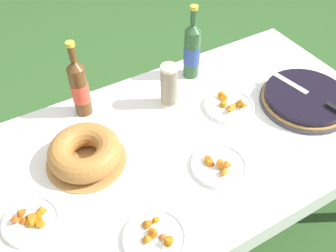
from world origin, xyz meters
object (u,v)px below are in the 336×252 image
at_px(serving_knife, 313,96).
at_px(cup_stack, 169,86).
at_px(snack_plate_right, 155,237).
at_px(snack_plate_far, 229,105).
at_px(bundt_cake, 85,153).
at_px(cider_bottle_amber, 79,87).
at_px(snack_plate_near, 219,165).
at_px(snack_plate_left, 31,220).
at_px(berry_tart, 305,99).
at_px(cider_bottle_green, 192,50).

height_order(serving_knife, cup_stack, cup_stack).
distance_m(snack_plate_right, snack_plate_far, 0.69).
relative_size(bundt_cake, cider_bottle_amber, 0.87).
bearing_deg(snack_plate_far, snack_plate_near, -133.17).
height_order(snack_plate_left, snack_plate_right, snack_plate_right).
relative_size(cider_bottle_amber, snack_plate_far, 1.55).
bearing_deg(serving_knife, snack_plate_left, 77.46).
bearing_deg(cup_stack, snack_plate_far, -35.81).
height_order(bundt_cake, snack_plate_left, bundt_cake).
height_order(snack_plate_near, snack_plate_right, snack_plate_near).
bearing_deg(snack_plate_near, serving_knife, 7.70).
relative_size(bundt_cake, snack_plate_far, 1.36).
distance_m(bundt_cake, snack_plate_right, 0.42).
bearing_deg(serving_knife, berry_tart, 0.00).
relative_size(serving_knife, snack_plate_right, 1.78).
relative_size(serving_knife, cup_stack, 1.85).
xyz_separation_m(serving_knife, snack_plate_near, (-0.54, -0.07, -0.05)).
xyz_separation_m(bundt_cake, cup_stack, (0.43, 0.13, 0.05)).
bearing_deg(cider_bottle_amber, berry_tart, -27.12).
relative_size(serving_knife, cider_bottle_green, 1.05).
height_order(berry_tart, snack_plate_left, berry_tart).
relative_size(cider_bottle_amber, snack_plate_right, 1.66).
xyz_separation_m(serving_knife, cider_bottle_green, (-0.32, 0.45, 0.07)).
xyz_separation_m(berry_tart, bundt_cake, (-0.95, 0.17, 0.02)).
relative_size(berry_tart, cup_stack, 1.92).
bearing_deg(bundt_cake, cider_bottle_green, 21.85).
xyz_separation_m(snack_plate_left, snack_plate_right, (0.32, -0.26, -0.00)).
xyz_separation_m(serving_knife, cider_bottle_amber, (-0.86, 0.47, 0.07)).
bearing_deg(serving_knife, cup_stack, 47.43).
bearing_deg(cider_bottle_amber, snack_plate_far, -27.70).
distance_m(serving_knife, cider_bottle_green, 0.56).
distance_m(serving_knife, snack_plate_left, 1.21).
xyz_separation_m(cider_bottle_green, cider_bottle_amber, (-0.53, 0.01, -0.00)).
bearing_deg(snack_plate_far, snack_plate_left, -172.10).
xyz_separation_m(cider_bottle_green, snack_plate_far, (0.02, -0.28, -0.13)).
bearing_deg(bundt_cake, serving_knife, -12.01).
height_order(serving_knife, cider_bottle_amber, cider_bottle_amber).
xyz_separation_m(cup_stack, snack_plate_right, (-0.36, -0.54, -0.09)).
distance_m(cup_stack, snack_plate_right, 0.65).
relative_size(cider_bottle_green, snack_plate_near, 1.66).
bearing_deg(snack_plate_right, cider_bottle_green, 49.82).
bearing_deg(bundt_cake, snack_plate_far, -2.42).
bearing_deg(cider_bottle_green, snack_plate_left, -155.37).
height_order(cup_stack, snack_plate_right, cup_stack).
relative_size(cup_stack, cider_bottle_amber, 0.58).
bearing_deg(cider_bottle_amber, serving_knife, -28.48).
relative_size(snack_plate_near, snack_plate_left, 1.12).
bearing_deg(snack_plate_right, snack_plate_far, 33.48).
height_order(cider_bottle_green, snack_plate_right, cider_bottle_green).
distance_m(cider_bottle_amber, snack_plate_far, 0.64).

